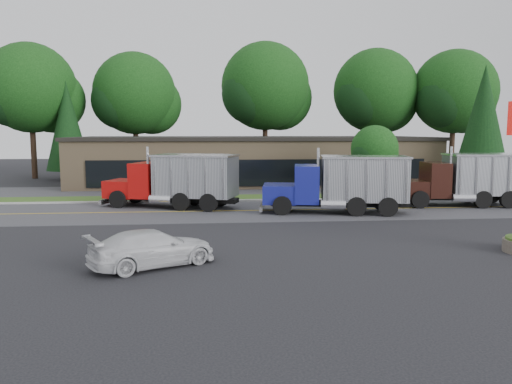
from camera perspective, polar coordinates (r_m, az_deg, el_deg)
ground at (r=21.52m, az=0.50°, el=-5.94°), size 140.00×140.00×0.00m
road at (r=30.33m, az=-1.23°, el=-2.16°), size 60.00×8.00×0.02m
center_line at (r=30.33m, az=-1.23°, el=-2.16°), size 60.00×0.12×0.01m
curb at (r=34.47m, az=-1.73°, el=-1.06°), size 60.00×0.30×0.12m
grass_verge at (r=36.25m, az=-1.91°, el=-0.67°), size 60.00×3.40×0.03m
far_parking at (r=41.21m, az=-2.33°, el=0.25°), size 60.00×7.00×0.02m
strip_mall at (r=47.14m, az=-0.29°, el=3.54°), size 32.00×12.00×4.00m
tree_far_a at (r=56.01m, az=-24.18°, el=10.34°), size 9.56×9.00×13.64m
tree_far_b at (r=55.64m, az=-13.54°, el=10.46°), size 9.22×8.68×13.16m
tree_far_c at (r=55.53m, az=1.21°, el=11.50°), size 10.12×9.53×14.44m
tree_far_d at (r=57.14m, az=13.58°, el=10.74°), size 9.64×9.07×13.75m
tree_far_e at (r=58.37m, az=21.79°, el=10.17°), size 9.43×8.87×13.45m
evergreen_left at (r=52.73m, az=-20.75°, el=7.10°), size 4.28×4.28×9.74m
evergreen_right at (r=44.74m, az=24.53°, el=7.30°), size 4.45×4.45×10.12m
tree_verge at (r=37.96m, az=13.45°, el=4.55°), size 3.69×3.47×5.26m
dump_truck_red at (r=31.73m, az=-8.86°, el=1.45°), size 8.78×5.17×3.36m
dump_truck_blue at (r=29.75m, az=9.99°, el=1.06°), size 8.67×3.96×3.36m
dump_truck_maroon at (r=34.91m, az=22.91°, el=1.47°), size 8.07×3.26×3.36m
rally_car at (r=18.29m, az=-11.72°, el=-6.29°), size 4.87×3.81×1.32m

